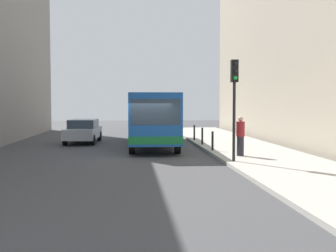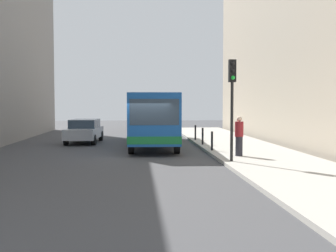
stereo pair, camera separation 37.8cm
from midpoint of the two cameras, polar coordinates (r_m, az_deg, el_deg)
ground_plane at (r=19.48m, az=-3.89°, el=-4.21°), size 80.00×80.00×0.00m
sidewalk at (r=20.33m, az=11.54°, el=-3.75°), size 4.40×40.00×0.15m
bus at (r=24.34m, az=-2.55°, el=1.35°), size 2.87×11.09×3.00m
car_beside_bus at (r=26.43m, az=-12.07°, el=-0.62°), size 2.06×4.49×1.48m
traffic_light at (r=16.81m, az=8.55°, el=4.85°), size 0.28×0.33×4.10m
bollard_near at (r=20.64m, az=5.67°, el=-2.06°), size 0.11×0.11×0.95m
bollard_mid at (r=23.51m, az=4.32°, el=-1.41°), size 0.11×0.11×0.95m
bollard_far at (r=26.40m, az=3.26°, el=-0.90°), size 0.11×0.11×0.95m
pedestrian_near_signal at (r=18.64m, az=9.43°, el=-1.37°), size 0.38×0.38×1.77m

